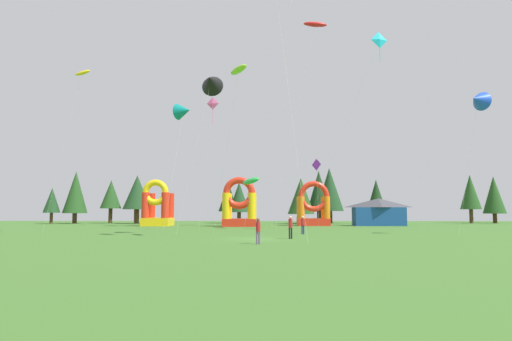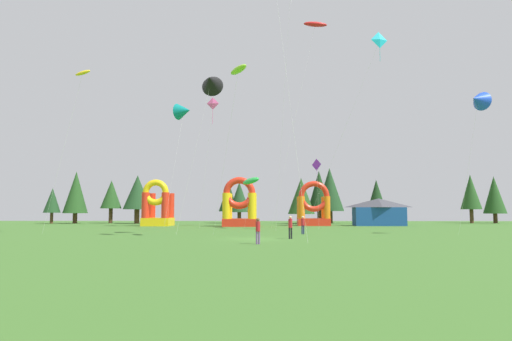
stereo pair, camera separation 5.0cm
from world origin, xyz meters
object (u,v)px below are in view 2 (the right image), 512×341
object	(u,v)px
kite_black_delta	(211,82)
person_near_camera	(258,229)
festival_tent	(379,212)
kite_yellow_parafoil	(83,73)
kite_lime_parafoil	(238,70)
person_midfield	(303,223)
person_far_side	(290,225)
kite_blue_delta	(478,100)
inflatable_blue_arch	(240,208)
inflatable_orange_dome	(158,209)
kite_teal_delta	(184,111)
kite_cyan_diamond	(380,41)
inflatable_yellow_castle	(314,209)
kite_pink_diamond	(212,105)
kite_purple_diamond	(317,166)
kite_red_parafoil	(315,24)
kite_green_parafoil	(251,181)

from	to	relation	value
kite_black_delta	person_near_camera	size ratio (longest dim) A/B	8.78
kite_black_delta	festival_tent	distance (m)	36.21
kite_yellow_parafoil	kite_lime_parafoil	world-z (taller)	kite_yellow_parafoil
person_midfield	person_far_side	world-z (taller)	person_far_side
kite_blue_delta	inflatable_blue_arch	size ratio (longest dim) A/B	1.93
inflatable_orange_dome	inflatable_blue_arch	distance (m)	12.42
kite_black_delta	kite_teal_delta	distance (m)	19.87
kite_lime_parafoil	kite_cyan_diamond	bearing A→B (deg)	36.01
inflatable_yellow_castle	kite_lime_parafoil	bearing A→B (deg)	-107.52
kite_yellow_parafoil	kite_black_delta	distance (m)	12.90
kite_pink_diamond	inflatable_blue_arch	size ratio (longest dim) A/B	2.26
kite_cyan_diamond	festival_tent	distance (m)	27.16
kite_yellow_parafoil	inflatable_orange_dome	world-z (taller)	kite_yellow_parafoil
festival_tent	person_near_camera	bearing A→B (deg)	-115.35
kite_teal_delta	kite_pink_diamond	size ratio (longest dim) A/B	1.08
kite_lime_parafoil	festival_tent	distance (m)	37.56
person_far_side	person_near_camera	distance (m)	6.27
kite_pink_diamond	inflatable_blue_arch	bearing A→B (deg)	75.40
festival_tent	person_midfield	bearing A→B (deg)	-119.18
kite_black_delta	inflatable_orange_dome	bearing A→B (deg)	113.76
kite_yellow_parafoil	festival_tent	bearing A→B (deg)	35.52
kite_blue_delta	person_far_side	world-z (taller)	kite_blue_delta
kite_yellow_parafoil	person_far_side	distance (m)	25.47
inflatable_blue_arch	kite_blue_delta	bearing A→B (deg)	-43.73
kite_cyan_diamond	kite_yellow_parafoil	world-z (taller)	kite_cyan_diamond
kite_purple_diamond	person_far_side	xyz separation A→B (m)	(-4.73, -21.83, -7.02)
kite_teal_delta	person_far_side	distance (m)	30.94
inflatable_orange_dome	inflatable_yellow_castle	xyz separation A→B (m)	(23.12, 1.27, -0.02)
kite_teal_delta	kite_red_parafoil	bearing A→B (deg)	-3.14
kite_yellow_parafoil	person_near_camera	bearing A→B (deg)	-33.94
kite_pink_diamond	person_midfield	xyz separation A→B (m)	(10.08, -9.85, -14.06)
kite_blue_delta	kite_red_parafoil	xyz separation A→B (m)	(-13.04, 17.82, 14.99)
inflatable_blue_arch	festival_tent	distance (m)	20.85
person_midfield	person_near_camera	world-z (taller)	person_near_camera
person_midfield	kite_lime_parafoil	bearing A→B (deg)	-152.05
person_midfield	festival_tent	xyz separation A→B (m)	(13.22, 23.67, 0.99)
kite_green_parafoil	inflatable_yellow_castle	world-z (taller)	kite_green_parafoil
kite_green_parafoil	kite_red_parafoil	bearing A→B (deg)	13.87
kite_blue_delta	kite_black_delta	bearing A→B (deg)	-179.88
kite_teal_delta	kite_green_parafoil	bearing A→B (deg)	-18.63
person_midfield	festival_tent	bearing A→B (deg)	42.21
person_near_camera	kite_black_delta	bearing A→B (deg)	94.41
kite_green_parafoil	person_midfield	size ratio (longest dim) A/B	3.87
kite_blue_delta	kite_green_parafoil	xyz separation A→B (m)	(-21.75, 15.67, -6.53)
kite_cyan_diamond	inflatable_blue_arch	distance (m)	29.16
person_midfield	inflatable_orange_dome	xyz separation A→B (m)	(-19.60, 22.32, 1.43)
person_near_camera	kite_red_parafoil	bearing A→B (deg)	56.28
kite_blue_delta	kite_pink_diamond	size ratio (longest dim) A/B	0.86
kite_blue_delta	kite_lime_parafoil	world-z (taller)	kite_lime_parafoil
kite_cyan_diamond	kite_lime_parafoil	distance (m)	19.63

